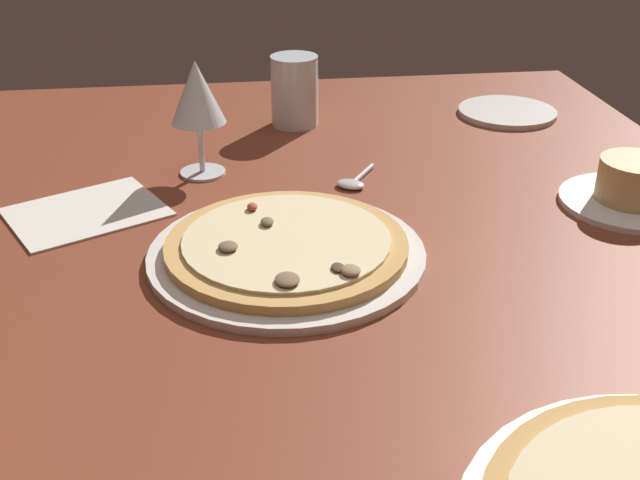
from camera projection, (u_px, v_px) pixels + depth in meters
dining_table at (354, 284)px, 87.77cm from camera, size 150.00×110.00×4.00cm
pizza_main at (287, 249)px, 88.55cm from camera, size 31.77×31.77×3.40cm
ramekin_on_saucer at (633, 188)px, 100.67cm from camera, size 18.25×18.25×6.24cm
wine_glass_far at (197, 96)px, 105.69cm from camera, size 7.59×7.59×16.32cm
water_glass at (295, 95)px, 127.36cm from camera, size 7.74×7.74×11.47cm
side_plate at (507, 112)px, 133.97cm from camera, size 16.72×16.72×0.90cm
paper_menu at (86, 212)px, 99.48cm from camera, size 21.40×23.06×0.30cm
spoon at (353, 182)px, 107.29cm from camera, size 9.05×7.02×1.00cm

